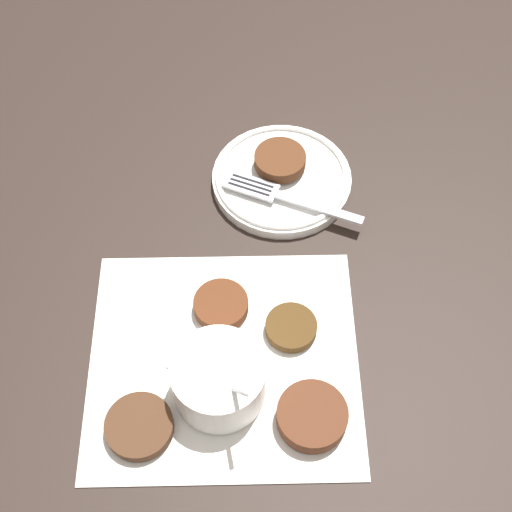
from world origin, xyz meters
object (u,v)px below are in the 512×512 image
at_px(sauce_bowl, 220,381).
at_px(fork, 278,194).
at_px(serving_plate, 282,178).
at_px(fritter_on_plate, 280,160).

distance_m(sauce_bowl, fork, 0.27).
height_order(serving_plate, fork, fork).
xyz_separation_m(serving_plate, fritter_on_plate, (0.00, -0.02, 0.02)).
distance_m(sauce_bowl, fritter_on_plate, 0.32).
relative_size(sauce_bowl, serving_plate, 0.61).
bearing_deg(sauce_bowl, fork, -98.84).
height_order(fritter_on_plate, fork, fritter_on_plate).
height_order(sauce_bowl, fritter_on_plate, sauce_bowl).
bearing_deg(fork, serving_plate, -94.52).
relative_size(sauce_bowl, fork, 0.60).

